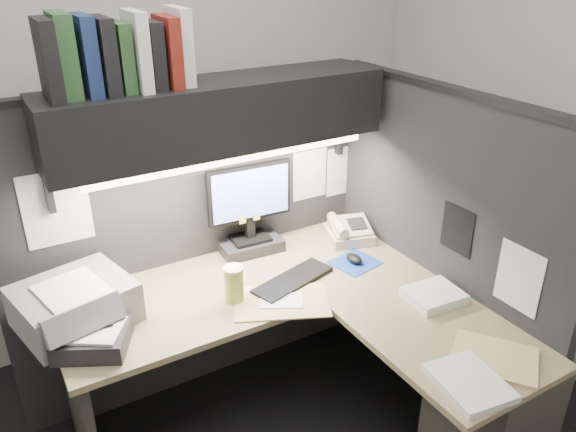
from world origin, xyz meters
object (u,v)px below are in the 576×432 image
object	(u,v)px
keyboard	(293,280)
monitor	(250,218)
notebook_stack	(93,340)
desk	(364,376)
coffee_cup	(234,285)
printer	(75,304)
overhead_shelf	(220,114)
telephone	(349,231)

from	to	relation	value
keyboard	monitor	bearing A→B (deg)	78.85
notebook_stack	desk	bearing A→B (deg)	-22.24
coffee_cup	printer	bearing A→B (deg)	163.34
desk	monitor	bearing A→B (deg)	99.42
keyboard	printer	bearing A→B (deg)	152.67
overhead_shelf	printer	bearing A→B (deg)	-171.41
overhead_shelf	notebook_stack	size ratio (longest dim) A/B	5.73
overhead_shelf	keyboard	distance (m)	0.84
telephone	coffee_cup	size ratio (longest dim) A/B	1.48
telephone	overhead_shelf	bearing A→B (deg)	-170.54
monitor	coffee_cup	distance (m)	0.48
telephone	notebook_stack	xyz separation A→B (m)	(-1.42, -0.24, -0.01)
overhead_shelf	telephone	distance (m)	1.00
coffee_cup	desk	bearing A→B (deg)	-47.30
overhead_shelf	printer	xyz separation A→B (m)	(-0.75, -0.11, -0.68)
keyboard	notebook_stack	xyz separation A→B (m)	(-0.93, -0.02, 0.03)
printer	notebook_stack	bearing A→B (deg)	-98.23
telephone	notebook_stack	bearing A→B (deg)	-153.54
telephone	printer	distance (m)	1.44
keyboard	printer	size ratio (longest dim) A/B	0.96
monitor	keyboard	size ratio (longest dim) A/B	1.12
monitor	notebook_stack	xyz separation A→B (m)	(-0.90, -0.39, -0.15)
desk	coffee_cup	bearing A→B (deg)	132.70
monitor	telephone	world-z (taller)	monitor
desk	coffee_cup	distance (m)	0.71
desk	overhead_shelf	bearing A→B (deg)	111.79
coffee_cup	notebook_stack	bearing A→B (deg)	-178.10
desk	telephone	size ratio (longest dim) A/B	7.16
keyboard	desk	bearing A→B (deg)	-92.05
desk	overhead_shelf	world-z (taller)	overhead_shelf
monitor	telephone	xyz separation A→B (m)	(0.52, -0.16, -0.14)
desk	telephone	bearing A→B (deg)	60.12
overhead_shelf	telephone	size ratio (longest dim) A/B	6.53
notebook_stack	monitor	bearing A→B (deg)	23.61
notebook_stack	overhead_shelf	bearing A→B (deg)	23.97
monitor	notebook_stack	size ratio (longest dim) A/B	1.76
keyboard	notebook_stack	world-z (taller)	notebook_stack
notebook_stack	coffee_cup	bearing A→B (deg)	1.90
telephone	coffee_cup	bearing A→B (deg)	-147.70
keyboard	coffee_cup	size ratio (longest dim) A/B	2.66
desk	notebook_stack	size ratio (longest dim) A/B	6.28
overhead_shelf	monitor	distance (m)	0.61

